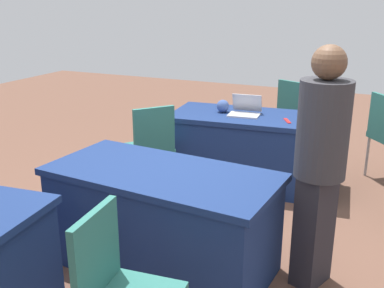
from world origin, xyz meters
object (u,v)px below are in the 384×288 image
chair_tucked_right (150,144)px  laptop_silver (245,111)px  chair_by_pillar (297,112)px  scissors_red (287,121)px  table_foreground (252,150)px  yarn_ball (223,106)px  person_attendee_browsing (320,159)px  chair_tucked_left (120,288)px  table_mid_right (163,219)px

chair_tucked_right → laptop_silver: 1.07m
chair_by_pillar → scissors_red: size_ratio=5.42×
table_foreground → chair_by_pillar: (-0.23, -1.17, 0.18)m
table_foreground → yarn_ball: 0.57m
person_attendee_browsing → scissors_red: 1.60m
person_attendee_browsing → laptop_silver: size_ratio=4.91×
chair_tucked_left → person_attendee_browsing: (-0.76, -1.29, 0.39)m
table_mid_right → scissors_red: bearing=-106.3°
chair_tucked_left → person_attendee_browsing: bearing=143.8°
person_attendee_browsing → table_mid_right: bearing=123.9°
yarn_ball → scissors_red: size_ratio=0.76×
table_mid_right → person_attendee_browsing: person_attendee_browsing is taller
chair_tucked_left → laptop_silver: 2.88m
yarn_ball → chair_tucked_right: bearing=55.2°
table_mid_right → chair_tucked_left: bearing=106.4°
laptop_silver → table_mid_right: bearing=83.1°
table_foreground → chair_tucked_right: chair_tucked_right is taller
table_mid_right → scissors_red: size_ratio=9.65×
table_foreground → chair_by_pillar: chair_by_pillar is taller
chair_by_pillar → laptop_silver: size_ratio=2.84×
table_foreground → scissors_red: 0.55m
table_foreground → laptop_silver: bearing=12.9°
table_mid_right → chair_tucked_left: 1.09m
table_mid_right → person_attendee_browsing: size_ratio=1.03×
chair_by_pillar → person_attendee_browsing: person_attendee_browsing is taller
chair_tucked_right → laptop_silver: bearing=-7.3°
chair_by_pillar → yarn_ball: size_ratio=7.17×
chair_tucked_right → chair_by_pillar: chair_by_pillar is taller
chair_tucked_left → chair_tucked_right: 2.37m
chair_by_pillar → scissors_red: 1.29m
table_foreground → chair_by_pillar: 1.20m
table_mid_right → scissors_red: 1.86m
chair_tucked_left → chair_by_pillar: 4.04m
table_mid_right → yarn_ball: bearing=-83.3°
scissors_red → table_foreground: bearing=-131.2°
chair_tucked_left → chair_by_pillar: bearing=173.5°
chair_tucked_left → table_foreground: bearing=177.7°
chair_tucked_left → scissors_red: (-0.20, -2.78, 0.23)m
person_attendee_browsing → yarn_ball: person_attendee_browsing is taller
chair_tucked_left → laptop_silver: (0.27, -2.85, 0.26)m
table_mid_right → chair_tucked_right: size_ratio=1.81×
chair_by_pillar → yarn_ball: (0.57, 1.18, 0.28)m
chair_tucked_left → person_attendee_browsing: 1.54m
chair_tucked_right → chair_by_pillar: size_ratio=0.98×
chair_by_pillar → person_attendee_browsing: 2.87m
table_foreground → scissors_red: size_ratio=10.03×
chair_by_pillar → laptop_silver: (0.32, 1.19, 0.25)m
laptop_silver → scissors_red: bearing=165.2°
chair_by_pillar → laptop_silver: laptop_silver is taller
chair_tucked_right → scissors_red: size_ratio=5.34×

